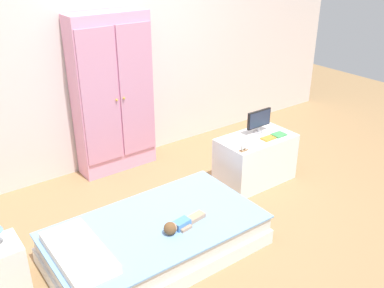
% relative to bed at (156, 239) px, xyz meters
% --- Properties ---
extents(ground_plane, '(10.00, 10.00, 0.02)m').
position_rel_bed_xyz_m(ground_plane, '(0.57, 0.07, -0.14)').
color(ground_plane, '#99754C').
extents(back_wall, '(6.40, 0.05, 2.70)m').
position_rel_bed_xyz_m(back_wall, '(0.57, 1.64, 1.22)').
color(back_wall, silver).
rests_on(back_wall, ground_plane).
extents(bed, '(1.64, 0.93, 0.26)m').
position_rel_bed_xyz_m(bed, '(0.00, 0.00, 0.00)').
color(bed, white).
rests_on(bed, ground_plane).
extents(pillow, '(0.32, 0.67, 0.07)m').
position_rel_bed_xyz_m(pillow, '(-0.62, 0.00, 0.17)').
color(pillow, white).
rests_on(pillow, bed).
extents(doll, '(0.39, 0.14, 0.10)m').
position_rel_bed_xyz_m(doll, '(0.10, -0.15, 0.17)').
color(doll, '#4C84C6').
rests_on(doll, bed).
extents(nightstand, '(0.29, 0.29, 0.37)m').
position_rel_bed_xyz_m(nightstand, '(-1.07, 0.30, 0.06)').
color(nightstand, white).
rests_on(nightstand, ground_plane).
extents(wardrobe, '(0.80, 0.31, 1.63)m').
position_rel_bed_xyz_m(wardrobe, '(0.43, 1.46, 0.69)').
color(wardrobe, '#E599BC').
rests_on(wardrobe, ground_plane).
extents(tv_stand, '(0.76, 0.44, 0.49)m').
position_rel_bed_xyz_m(tv_stand, '(1.41, 0.37, 0.11)').
color(tv_stand, white).
rests_on(tv_stand, ground_plane).
extents(tv_monitor, '(0.29, 0.10, 0.23)m').
position_rel_bed_xyz_m(tv_monitor, '(1.50, 0.44, 0.49)').
color(tv_monitor, '#99999E').
rests_on(tv_monitor, tv_stand).
extents(rocking_horse_toy, '(0.08, 0.04, 0.10)m').
position_rel_bed_xyz_m(rocking_horse_toy, '(1.10, 0.22, 0.40)').
color(rocking_horse_toy, '#8E6642').
rests_on(rocking_horse_toy, tv_stand).
extents(book_orange, '(0.14, 0.09, 0.01)m').
position_rel_bed_xyz_m(book_orange, '(1.46, 0.27, 0.36)').
color(book_orange, orange).
rests_on(book_orange, tv_stand).
extents(book_green, '(0.14, 0.11, 0.01)m').
position_rel_bed_xyz_m(book_green, '(1.61, 0.27, 0.36)').
color(book_green, '#429E51').
rests_on(book_green, tv_stand).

